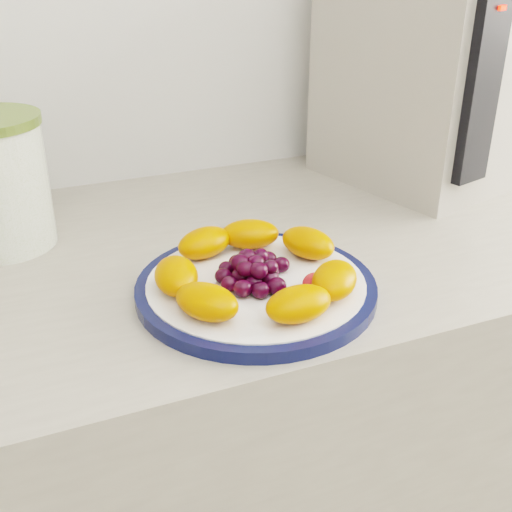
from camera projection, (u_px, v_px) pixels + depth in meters
name	position (u px, v px, depth m)	size (l,w,h in m)	color
counter	(277.00, 466.00, 1.12)	(3.50, 0.60, 0.90)	#9E9685
cabinet_face	(276.00, 478.00, 1.13)	(3.48, 0.58, 0.84)	#967155
plate_rim	(256.00, 288.00, 0.76)	(0.28, 0.28, 0.01)	#0B123A
plate_face	(256.00, 287.00, 0.76)	(0.26, 0.26, 0.02)	white
appliance_body	(419.00, 70.00, 1.03)	(0.21, 0.29, 0.37)	#A1998C
appliance_panel	(481.00, 87.00, 0.89)	(0.06, 0.02, 0.27)	black
appliance_led	(502.00, 8.00, 0.84)	(0.01, 0.01, 0.01)	#FF0C05
fruit_plate	(256.00, 268.00, 0.75)	(0.24, 0.24, 0.04)	#CE5600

